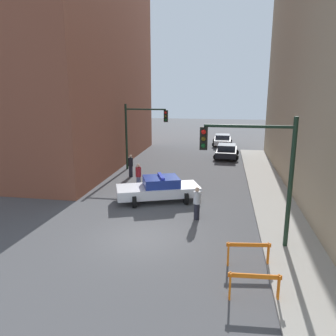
{
  "coord_description": "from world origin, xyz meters",
  "views": [
    {
      "loc": [
        3.3,
        -12.79,
        6.29
      ],
      "look_at": [
        0.03,
        6.06,
        1.69
      ],
      "focal_mm": 35.0,
      "sensor_mm": 36.0,
      "label": 1
    }
  ],
  "objects_px": {
    "traffic_light_near": "(261,163)",
    "traffic_light_far": "(140,127)",
    "barrier_front": "(254,282)",
    "pedestrian_crossing": "(138,176)",
    "parked_car_mid": "(222,140)",
    "pedestrian_sidewalk": "(197,203)",
    "parked_car_near": "(227,151)",
    "barrier_mid": "(248,250)",
    "pedestrian_corner": "(131,165)",
    "police_car": "(159,189)"
  },
  "relations": [
    {
      "from": "parked_car_near",
      "to": "pedestrian_crossing",
      "type": "bearing_deg",
      "value": -114.41
    },
    {
      "from": "pedestrian_crossing",
      "to": "pedestrian_sidewalk",
      "type": "xyz_separation_m",
      "value": [
        4.16,
        -4.49,
        0.0
      ]
    },
    {
      "from": "traffic_light_near",
      "to": "police_car",
      "type": "bearing_deg",
      "value": 135.87
    },
    {
      "from": "police_car",
      "to": "barrier_front",
      "type": "height_order",
      "value": "police_car"
    },
    {
      "from": "parked_car_mid",
      "to": "pedestrian_sidewalk",
      "type": "xyz_separation_m",
      "value": [
        -1.0,
        -22.48,
        0.19
      ]
    },
    {
      "from": "traffic_light_far",
      "to": "barrier_mid",
      "type": "xyz_separation_m",
      "value": [
        7.62,
        -13.8,
        -2.78
      ]
    },
    {
      "from": "pedestrian_crossing",
      "to": "barrier_front",
      "type": "distance_m",
      "value": 12.46
    },
    {
      "from": "pedestrian_sidewalk",
      "to": "police_car",
      "type": "bearing_deg",
      "value": 69.89
    },
    {
      "from": "traffic_light_near",
      "to": "barrier_front",
      "type": "bearing_deg",
      "value": -95.62
    },
    {
      "from": "traffic_light_near",
      "to": "traffic_light_far",
      "type": "distance_m",
      "value": 14.57
    },
    {
      "from": "traffic_light_far",
      "to": "pedestrian_corner",
      "type": "relative_size",
      "value": 3.13
    },
    {
      "from": "barrier_front",
      "to": "pedestrian_sidewalk",
      "type": "bearing_deg",
      "value": 110.21
    },
    {
      "from": "parked_car_mid",
      "to": "police_car",
      "type": "bearing_deg",
      "value": -99.99
    },
    {
      "from": "pedestrian_corner",
      "to": "parked_car_near",
      "type": "bearing_deg",
      "value": 174.0
    },
    {
      "from": "traffic_light_near",
      "to": "traffic_light_far",
      "type": "height_order",
      "value": "traffic_light_near"
    },
    {
      "from": "pedestrian_crossing",
      "to": "barrier_mid",
      "type": "height_order",
      "value": "pedestrian_crossing"
    },
    {
      "from": "pedestrian_crossing",
      "to": "barrier_front",
      "type": "xyz_separation_m",
      "value": [
        6.43,
        -10.66,
        -0.24
      ]
    },
    {
      "from": "police_car",
      "to": "pedestrian_crossing",
      "type": "height_order",
      "value": "pedestrian_crossing"
    },
    {
      "from": "traffic_light_near",
      "to": "parked_car_near",
      "type": "xyz_separation_m",
      "value": [
        -1.17,
        17.94,
        -2.86
      ]
    },
    {
      "from": "parked_car_mid",
      "to": "barrier_mid",
      "type": "height_order",
      "value": "parked_car_mid"
    },
    {
      "from": "police_car",
      "to": "pedestrian_crossing",
      "type": "relative_size",
      "value": 3.04
    },
    {
      "from": "traffic_light_near",
      "to": "parked_car_mid",
      "type": "distance_m",
      "value": 25.16
    },
    {
      "from": "parked_car_mid",
      "to": "barrier_front",
      "type": "relative_size",
      "value": 2.69
    },
    {
      "from": "parked_car_near",
      "to": "pedestrian_sidewalk",
      "type": "xyz_separation_m",
      "value": [
        -1.47,
        -15.47,
        0.19
      ]
    },
    {
      "from": "traffic_light_far",
      "to": "pedestrian_crossing",
      "type": "height_order",
      "value": "traffic_light_far"
    },
    {
      "from": "pedestrian_crossing",
      "to": "pedestrian_sidewalk",
      "type": "relative_size",
      "value": 1.0
    },
    {
      "from": "traffic_light_far",
      "to": "police_car",
      "type": "relative_size",
      "value": 1.03
    },
    {
      "from": "parked_car_near",
      "to": "barrier_front",
      "type": "xyz_separation_m",
      "value": [
        0.8,
        -21.64,
        -0.06
      ]
    },
    {
      "from": "traffic_light_near",
      "to": "parked_car_near",
      "type": "relative_size",
      "value": 1.19
    },
    {
      "from": "parked_car_near",
      "to": "parked_car_mid",
      "type": "xyz_separation_m",
      "value": [
        -0.47,
        7.01,
        0.0
      ]
    },
    {
      "from": "pedestrian_crossing",
      "to": "pedestrian_corner",
      "type": "relative_size",
      "value": 1.0
    },
    {
      "from": "police_car",
      "to": "pedestrian_sidewalk",
      "type": "xyz_separation_m",
      "value": [
        2.41,
        -2.42,
        0.14
      ]
    },
    {
      "from": "parked_car_near",
      "to": "barrier_mid",
      "type": "xyz_separation_m",
      "value": [
        0.76,
        -19.58,
        -0.06
      ]
    },
    {
      "from": "pedestrian_corner",
      "to": "pedestrian_sidewalk",
      "type": "xyz_separation_m",
      "value": [
        5.5,
        -7.32,
        0.0
      ]
    },
    {
      "from": "traffic_light_far",
      "to": "pedestrian_sidewalk",
      "type": "bearing_deg",
      "value": -60.89
    },
    {
      "from": "parked_car_mid",
      "to": "pedestrian_crossing",
      "type": "height_order",
      "value": "pedestrian_crossing"
    },
    {
      "from": "parked_car_near",
      "to": "pedestrian_crossing",
      "type": "height_order",
      "value": "pedestrian_crossing"
    },
    {
      "from": "parked_car_mid",
      "to": "pedestrian_crossing",
      "type": "bearing_deg",
      "value": -106.35
    },
    {
      "from": "parked_car_near",
      "to": "barrier_mid",
      "type": "height_order",
      "value": "parked_car_near"
    },
    {
      "from": "parked_car_near",
      "to": "parked_car_mid",
      "type": "distance_m",
      "value": 7.02
    },
    {
      "from": "barrier_mid",
      "to": "traffic_light_near",
      "type": "bearing_deg",
      "value": 76.03
    },
    {
      "from": "pedestrian_crossing",
      "to": "parked_car_near",
      "type": "bearing_deg",
      "value": -13.03
    },
    {
      "from": "barrier_front",
      "to": "pedestrian_crossing",
      "type": "bearing_deg",
      "value": 121.1
    },
    {
      "from": "traffic_light_far",
      "to": "barrier_front",
      "type": "xyz_separation_m",
      "value": [
        7.67,
        -15.86,
        -2.78
      ]
    },
    {
      "from": "pedestrian_corner",
      "to": "barrier_front",
      "type": "xyz_separation_m",
      "value": [
        7.78,
        -13.49,
        -0.24
      ]
    },
    {
      "from": "police_car",
      "to": "barrier_front",
      "type": "xyz_separation_m",
      "value": [
        4.68,
        -8.6,
        -0.11
      ]
    },
    {
      "from": "police_car",
      "to": "parked_car_mid",
      "type": "bearing_deg",
      "value": -30.44
    },
    {
      "from": "police_car",
      "to": "pedestrian_sidewalk",
      "type": "bearing_deg",
      "value": -155.98
    },
    {
      "from": "barrier_mid",
      "to": "pedestrian_corner",
      "type": "bearing_deg",
      "value": 124.07
    },
    {
      "from": "pedestrian_crossing",
      "to": "barrier_mid",
      "type": "xyz_separation_m",
      "value": [
        6.39,
        -8.61,
        -0.24
      ]
    }
  ]
}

